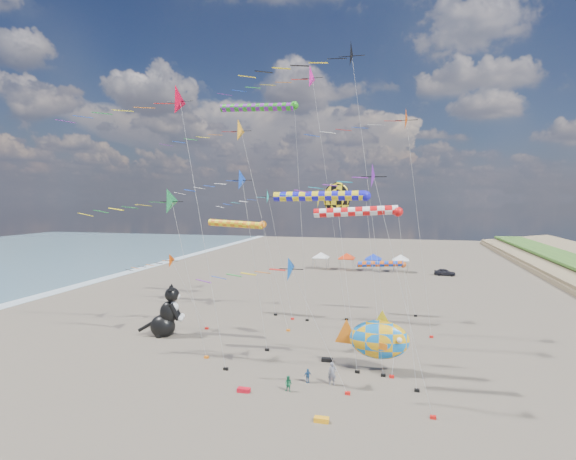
# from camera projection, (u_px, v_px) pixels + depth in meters

# --- Properties ---
(ground) EXTENTS (260.00, 260.00, 0.00)m
(ground) POSITION_uv_depth(u_px,v_px,m) (252.00, 422.00, 27.45)
(ground) COLOR #50473B
(ground) RESTS_ON ground
(delta_kite_0) EXTENTS (10.60, 1.97, 9.63)m
(delta_kite_0) POSITION_uv_depth(u_px,v_px,m) (283.00, 274.00, 31.77)
(delta_kite_0) COLOR #1152B5
(delta_kite_0) RESTS_ON ground
(delta_kite_1) EXTENTS (12.57, 2.35, 22.41)m
(delta_kite_1) POSITION_uv_depth(u_px,v_px,m) (390.00, 124.00, 43.59)
(delta_kite_1) COLOR #C3420C
(delta_kite_1) RESTS_ON ground
(delta_kite_2) EXTENTS (8.70, 1.76, 14.79)m
(delta_kite_2) POSITION_uv_depth(u_px,v_px,m) (261.00, 200.00, 50.58)
(delta_kite_2) COLOR #1DC0B9
(delta_kite_2) RESTS_ON ground
(delta_kite_3) EXTENTS (12.20, 2.36, 14.65)m
(delta_kite_3) POSITION_uv_depth(u_px,v_px,m) (156.00, 204.00, 38.53)
(delta_kite_3) COLOR #1C8040
(delta_kite_3) RESTS_ON ground
(delta_kite_4) EXTENTS (9.01, 2.05, 16.39)m
(delta_kite_4) POSITION_uv_depth(u_px,v_px,m) (231.00, 183.00, 39.98)
(delta_kite_4) COLOR blue
(delta_kite_4) RESTS_ON ground
(delta_kite_5) EXTENTS (8.22, 1.79, 15.99)m
(delta_kite_5) POSITION_uv_depth(u_px,v_px,m) (382.00, 181.00, 27.57)
(delta_kite_5) COLOR #6F1EA6
(delta_kite_5) RESTS_ON ground
(delta_kite_6) EXTENTS (15.12, 2.69, 28.39)m
(delta_kite_6) POSITION_uv_depth(u_px,v_px,m) (300.00, 80.00, 49.84)
(delta_kite_6) COLOR #DF1A95
(delta_kite_6) RESTS_ON ground
(delta_kite_7) EXTENTS (8.22, 1.60, 8.09)m
(delta_kite_7) POSITION_uv_depth(u_px,v_px,m) (171.00, 263.00, 47.39)
(delta_kite_7) COLOR #E84A03
(delta_kite_7) RESTS_ON ground
(delta_kite_8) EXTENTS (13.53, 2.55, 22.06)m
(delta_kite_8) POSITION_uv_depth(u_px,v_px,m) (238.00, 132.00, 46.05)
(delta_kite_8) COLOR #FFA820
(delta_kite_8) RESTS_ON ground
(delta_kite_9) EXTENTS (16.00, 2.59, 22.91)m
(delta_kite_9) POSITION_uv_depth(u_px,v_px,m) (152.00, 102.00, 35.69)
(delta_kite_9) COLOR red
(delta_kite_9) RESTS_ON ground
(delta_kite_10) EXTENTS (12.86, 2.54, 27.47)m
(delta_kite_10) POSITION_uv_depth(u_px,v_px,m) (348.00, 62.00, 40.23)
(delta_kite_10) COLOR black
(delta_kite_10) RESTS_ON ground
(windsock_0) EXTENTS (7.60, 0.68, 13.06)m
(windsock_0) POSITION_uv_depth(u_px,v_px,m) (361.00, 213.00, 31.81)
(windsock_0) COLOR red
(windsock_0) RESTS_ON ground
(windsock_1) EXTENTS (10.29, 0.92, 24.21)m
(windsock_1) POSITION_uv_depth(u_px,v_px,m) (261.00, 108.00, 49.71)
(windsock_1) COLOR #22981B
(windsock_1) RESTS_ON ground
(windsock_2) EXTENTS (8.43, 0.86, 11.08)m
(windsock_2) POSITION_uv_depth(u_px,v_px,m) (239.00, 224.00, 52.73)
(windsock_2) COLOR orange
(windsock_2) RESTS_ON ground
(windsock_3) EXTENTS (6.94, 0.71, 6.36)m
(windsock_3) POSITION_uv_depth(u_px,v_px,m) (383.00, 264.00, 52.41)
(windsock_3) COLOR #D44E0E
(windsock_3) RESTS_ON ground
(windsock_4) EXTENTS (8.83, 0.79, 14.23)m
(windsock_4) POSITION_uv_depth(u_px,v_px,m) (324.00, 197.00, 34.58)
(windsock_4) COLOR #1815D3
(windsock_4) RESTS_ON ground
(angelfish_kite) EXTENTS (3.74, 3.02, 14.98)m
(angelfish_kite) POSITION_uv_depth(u_px,v_px,m) (334.00, 200.00, 36.63)
(angelfish_kite) COLOR yellow
(angelfish_kite) RESTS_ON ground
(cat_inflatable) EXTENTS (4.25, 3.06, 5.18)m
(cat_inflatable) POSITION_uv_depth(u_px,v_px,m) (165.00, 310.00, 44.44)
(cat_inflatable) COLOR black
(cat_inflatable) RESTS_ON ground
(fish_inflatable) EXTENTS (6.25, 2.68, 4.97)m
(fish_inflatable) POSITION_uv_depth(u_px,v_px,m) (378.00, 339.00, 35.21)
(fish_inflatable) COLOR blue
(fish_inflatable) RESTS_ON ground
(person_adult) EXTENTS (0.69, 0.55, 1.66)m
(person_adult) POSITION_uv_depth(u_px,v_px,m) (332.00, 374.00, 32.84)
(person_adult) COLOR slate
(person_adult) RESTS_ON ground
(child_green) EXTENTS (0.64, 0.54, 1.14)m
(child_green) POSITION_uv_depth(u_px,v_px,m) (288.00, 384.00, 31.66)
(child_green) COLOR #1F754A
(child_green) RESTS_ON ground
(child_blue) EXTENTS (0.64, 0.60, 1.06)m
(child_blue) POSITION_uv_depth(u_px,v_px,m) (308.00, 376.00, 33.25)
(child_blue) COLOR #23538D
(child_blue) RESTS_ON ground
(kite_bag_0) EXTENTS (0.90, 0.44, 0.30)m
(kite_bag_0) POSITION_uv_depth(u_px,v_px,m) (400.00, 348.00, 40.58)
(kite_bag_0) COLOR #1243BD
(kite_bag_0) RESTS_ON ground
(kite_bag_1) EXTENTS (0.90, 0.44, 0.30)m
(kite_bag_1) POSITION_uv_depth(u_px,v_px,m) (321.00, 420.00, 27.40)
(kite_bag_1) COLOR #FFA615
(kite_bag_1) RESTS_ON ground
(kite_bag_2) EXTENTS (0.90, 0.44, 0.30)m
(kite_bag_2) POSITION_uv_depth(u_px,v_px,m) (244.00, 390.00, 31.64)
(kite_bag_2) COLOR red
(kite_bag_2) RESTS_ON ground
(kite_bag_3) EXTENTS (0.90, 0.44, 0.30)m
(kite_bag_3) POSITION_uv_depth(u_px,v_px,m) (327.00, 360.00, 37.58)
(kite_bag_3) COLOR black
(kite_bag_3) RESTS_ON ground
(tent_row) EXTENTS (19.20, 4.20, 3.80)m
(tent_row) POSITION_uv_depth(u_px,v_px,m) (360.00, 254.00, 84.97)
(tent_row) COLOR silver
(tent_row) RESTS_ON ground
(parked_car) EXTENTS (3.76, 1.85, 1.23)m
(parked_car) POSITION_uv_depth(u_px,v_px,m) (445.00, 272.00, 79.59)
(parked_car) COLOR #26262D
(parked_car) RESTS_ON ground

